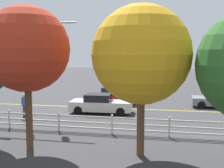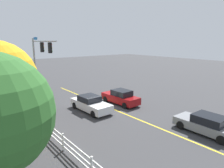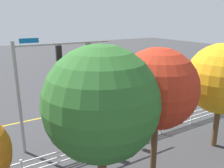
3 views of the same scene
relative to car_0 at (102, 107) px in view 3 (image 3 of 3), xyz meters
The scene contains 11 objects.
ground_plane 2.37m from the car_0, 61.93° to the right, with size 120.00×120.00×0.00m, color #38383A.
lane_center_stripe 3.62m from the car_0, 145.80° to the right, with size 28.00×0.16×0.01m, color gold.
signal_assembly 7.40m from the car_0, 26.90° to the left, with size 6.29×0.38×7.12m.
car_0 is the anchor object (origin of this frame).
car_1 10.38m from the car_0, 157.31° to the right, with size 4.57×1.99×1.43m.
car_2 3.78m from the car_0, 91.91° to the right, with size 4.60×1.95×1.56m.
pedestrian 5.70m from the car_0, 25.66° to the left, with size 0.47×0.45×1.69m.
white_rail_fence 5.71m from the car_0, 109.82° to the left, with size 26.10×0.10×1.15m.
tree_1 10.07m from the car_0, 114.55° to the left, with size 4.42×4.42×6.82m.
tree_3 9.63m from the car_0, 79.68° to the left, with size 4.10×4.10×6.92m.
tree_4 10.74m from the car_0, 61.07° to the left, with size 5.02×5.02×7.28m.
Camera 3 is at (8.15, 18.87, 8.25)m, focal length 37.45 mm.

